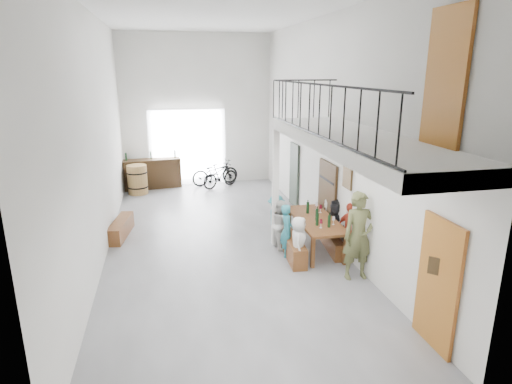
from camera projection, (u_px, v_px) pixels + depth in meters
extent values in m
plane|color=#606062|center=(221.00, 241.00, 10.88)|extent=(12.00, 12.00, 0.00)
plane|color=white|center=(197.00, 111.00, 15.75)|extent=(5.50, 0.00, 5.50)
plane|color=white|center=(292.00, 215.00, 4.48)|extent=(5.50, 0.00, 5.50)
plane|color=white|center=(96.00, 138.00, 9.55)|extent=(0.00, 12.00, 12.00)
plane|color=white|center=(327.00, 130.00, 10.68)|extent=(0.00, 12.00, 12.00)
plane|color=white|center=(215.00, 8.00, 9.36)|extent=(12.00, 12.00, 0.00)
cube|color=white|center=(188.00, 148.00, 15.99)|extent=(2.80, 0.08, 2.80)
cube|color=#A05D1C|center=(438.00, 284.00, 6.54)|extent=(0.06, 0.95, 2.10)
cube|color=#3E2914|center=(327.00, 201.00, 10.87)|extent=(0.06, 1.10, 2.00)
cube|color=#2B342B|center=(294.00, 175.00, 13.50)|extent=(0.06, 0.80, 2.00)
cube|color=#A05D1C|center=(446.00, 78.00, 6.07)|extent=(0.06, 0.90, 1.95)
cube|color=#3E2E19|center=(348.00, 177.00, 9.60)|extent=(0.04, 0.45, 0.55)
cylinder|color=white|center=(310.00, 137.00, 11.90)|extent=(0.04, 0.28, 0.28)
cube|color=white|center=(356.00, 142.00, 7.45)|extent=(1.50, 5.60, 0.25)
cube|color=black|center=(318.00, 84.00, 7.03)|extent=(0.03, 5.60, 0.03)
cube|color=black|center=(316.00, 135.00, 7.26)|extent=(0.03, 5.60, 0.03)
cube|color=black|center=(306.00, 80.00, 9.79)|extent=(1.50, 0.03, 0.03)
cube|color=white|center=(275.00, 189.00, 10.32)|extent=(0.14, 0.14, 2.88)
cube|color=brown|center=(316.00, 220.00, 10.20)|extent=(0.93, 2.21, 0.06)
cube|color=brown|center=(313.00, 252.00, 9.34)|extent=(0.08, 0.08, 0.73)
cube|color=brown|center=(345.00, 250.00, 9.49)|extent=(0.08, 0.08, 0.73)
cube|color=brown|center=(289.00, 223.00, 11.12)|extent=(0.08, 0.08, 0.73)
cube|color=brown|center=(317.00, 221.00, 11.27)|extent=(0.08, 0.08, 0.73)
cube|color=brown|center=(290.00, 243.00, 10.16)|extent=(0.49, 2.07, 0.47)
cube|color=brown|center=(330.00, 239.00, 10.48)|extent=(0.44, 1.82, 0.41)
cylinder|color=black|center=(308.00, 206.00, 10.53)|extent=(0.07, 0.07, 0.35)
cylinder|color=black|center=(317.00, 218.00, 9.71)|extent=(0.07, 0.07, 0.35)
cylinder|color=black|center=(317.00, 213.00, 10.02)|extent=(0.07, 0.07, 0.35)
cylinder|color=black|center=(329.00, 220.00, 9.59)|extent=(0.07, 0.07, 0.35)
cube|color=brown|center=(121.00, 228.00, 11.18)|extent=(0.58, 1.57, 0.43)
cylinder|color=olive|center=(137.00, 180.00, 14.93)|extent=(0.68, 0.68, 1.02)
cylinder|color=black|center=(138.00, 187.00, 15.00)|extent=(0.70, 0.70, 0.05)
cylinder|color=black|center=(137.00, 172.00, 14.85)|extent=(0.70, 0.70, 0.05)
cube|color=#3E2914|center=(152.00, 174.00, 15.68)|extent=(2.09, 0.79, 1.08)
cylinder|color=black|center=(126.00, 157.00, 15.25)|extent=(0.06, 0.06, 0.28)
cylinder|color=black|center=(151.00, 155.00, 15.51)|extent=(0.06, 0.06, 0.28)
cylinder|color=black|center=(175.00, 154.00, 15.79)|extent=(0.06, 0.06, 0.28)
imported|color=silver|center=(298.00, 242.00, 9.37)|extent=(0.54, 0.65, 1.15)
imported|color=teal|center=(287.00, 230.00, 9.90)|extent=(0.38, 0.51, 1.25)
imported|color=silver|center=(281.00, 224.00, 10.36)|extent=(0.51, 0.63, 1.21)
imported|color=teal|center=(276.00, 218.00, 10.85)|extent=(0.63, 0.86, 1.19)
imported|color=#AF311E|center=(349.00, 231.00, 9.77)|extent=(0.56, 0.85, 1.34)
imported|color=black|center=(335.00, 223.00, 10.45)|extent=(0.73, 1.17, 1.20)
imported|color=silver|center=(329.00, 218.00, 11.00)|extent=(0.42, 0.57, 1.06)
imported|color=brown|center=(359.00, 236.00, 8.75)|extent=(0.68, 0.45, 1.87)
imported|color=#1D5519|center=(301.00, 216.00, 12.24)|extent=(0.39, 0.36, 0.37)
imported|color=black|center=(215.00, 172.00, 16.12)|extent=(1.93, 1.08, 0.96)
imported|color=black|center=(220.00, 175.00, 15.73)|extent=(1.54, 1.11, 0.91)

